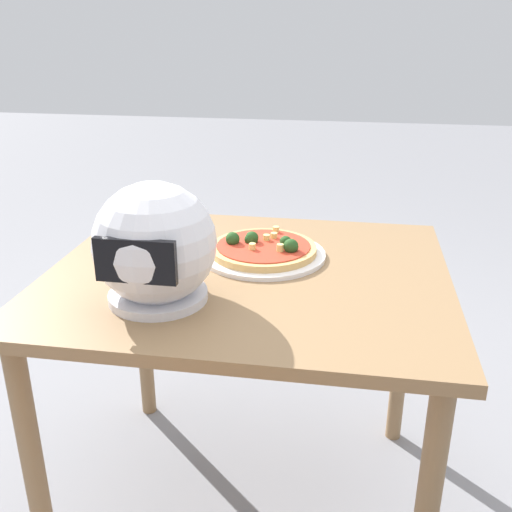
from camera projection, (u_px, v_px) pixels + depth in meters
The scene contains 6 objects.
ground_plane at pixel (249, 499), 1.76m from camera, with size 14.00×14.00×0.00m, color gray.
dining_table at pixel (248, 305), 1.51m from camera, with size 0.99×0.85×0.75m.
pizza_plate at pixel (263, 254), 1.56m from camera, with size 0.33×0.33×0.01m, color white.
pizza at pixel (264, 248), 1.55m from camera, with size 0.28×0.28×0.05m.
motorcycle_helmet at pixel (155, 246), 1.27m from camera, with size 0.27×0.27×0.27m.
drinking_glass at pixel (151, 228), 1.62m from camera, with size 0.07×0.07×0.10m, color silver.
Camera 1 is at (-0.24, 1.33, 1.34)m, focal length 41.28 mm.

